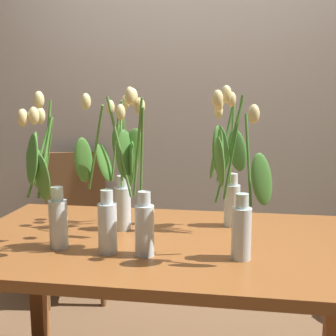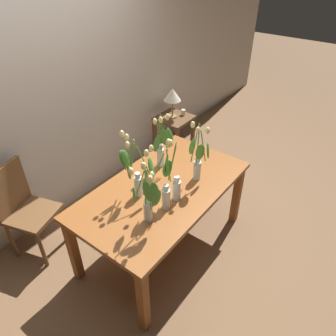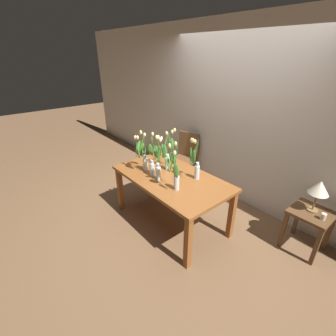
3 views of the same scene
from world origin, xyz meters
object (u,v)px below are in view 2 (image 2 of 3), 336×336
at_px(tulip_vase_0, 174,181).
at_px(dining_chair, 23,206).
at_px(tulip_vase_3, 135,173).
at_px(tulip_vase_4, 198,160).
at_px(side_table, 174,125).
at_px(tulip_vase_5, 164,189).
at_px(tulip_vase_2, 161,148).
at_px(dining_table, 163,195).
at_px(table_lamp, 173,95).
at_px(tulip_vase_1, 148,201).
at_px(pillar_candle, 183,112).

relative_size(tulip_vase_0, dining_chair, 0.63).
distance_m(tulip_vase_3, tulip_vase_4, 0.56).
bearing_deg(side_table, tulip_vase_0, -144.13).
xyz_separation_m(tulip_vase_4, dining_chair, (-1.04, 1.19, -0.43)).
bearing_deg(tulip_vase_5, tulip_vase_0, -2.92).
bearing_deg(tulip_vase_2, tulip_vase_0, -130.16).
bearing_deg(tulip_vase_0, dining_table, 68.32).
distance_m(tulip_vase_0, table_lamp, 1.88).
xyz_separation_m(tulip_vase_0, dining_chair, (-0.70, 1.17, -0.41)).
xyz_separation_m(tulip_vase_2, side_table, (1.22, 0.74, -0.52)).
xyz_separation_m(dining_chair, table_lamp, (2.21, -0.05, 0.33)).
bearing_deg(tulip_vase_5, tulip_vase_3, 94.54).
height_order(tulip_vase_3, dining_chair, tulip_vase_3).
relative_size(dining_table, side_table, 2.91).
relative_size(tulip_vase_4, tulip_vase_5, 1.01).
distance_m(tulip_vase_3, dining_chair, 1.15).
bearing_deg(dining_table, tulip_vase_2, 39.24).
distance_m(tulip_vase_4, side_table, 1.71).
xyz_separation_m(tulip_vase_0, tulip_vase_1, (-0.33, -0.01, 0.03)).
xyz_separation_m(tulip_vase_2, tulip_vase_4, (0.03, -0.37, 0.00)).
relative_size(tulip_vase_2, tulip_vase_3, 0.99).
xyz_separation_m(tulip_vase_2, pillar_candle, (1.35, 0.68, -0.37)).
xyz_separation_m(tulip_vase_1, table_lamp, (1.84, 1.13, -0.11)).
xyz_separation_m(dining_table, tulip_vase_1, (-0.40, -0.18, 0.32)).
bearing_deg(tulip_vase_4, pillar_candle, 38.71).
relative_size(tulip_vase_5, pillar_candle, 7.80).
bearing_deg(pillar_candle, dining_table, -151.13).
distance_m(tulip_vase_3, tulip_vase_5, 0.27).
height_order(tulip_vase_1, tulip_vase_3, tulip_vase_3).
relative_size(tulip_vase_0, tulip_vase_5, 0.99).
bearing_deg(pillar_candle, tulip_vase_0, -147.81).
xyz_separation_m(tulip_vase_2, tulip_vase_5, (-0.42, -0.35, -0.03)).
bearing_deg(tulip_vase_5, pillar_candle, 30.27).
bearing_deg(dining_chair, tulip_vase_1, -72.90).
distance_m(tulip_vase_1, tulip_vase_3, 0.35).
bearing_deg(tulip_vase_4, table_lamp, 44.03).
distance_m(tulip_vase_4, table_lamp, 1.63).
distance_m(tulip_vase_2, tulip_vase_4, 0.37).
bearing_deg(tulip_vase_5, dining_table, 40.68).
height_order(tulip_vase_2, tulip_vase_3, tulip_vase_3).
height_order(tulip_vase_0, pillar_candle, tulip_vase_0).
bearing_deg(dining_chair, tulip_vase_0, -59.22).
xyz_separation_m(dining_table, tulip_vase_5, (-0.18, -0.16, 0.28)).
xyz_separation_m(dining_table, tulip_vase_4, (0.27, -0.18, 0.31)).
xyz_separation_m(dining_table, tulip_vase_3, (-0.21, 0.11, 0.32)).
xyz_separation_m(tulip_vase_4, pillar_candle, (1.31, 1.05, -0.37)).
distance_m(dining_table, tulip_vase_3, 0.40).
relative_size(table_lamp, pillar_candle, 5.31).
height_order(tulip_vase_1, table_lamp, tulip_vase_1).
distance_m(dining_table, table_lamp, 1.74).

